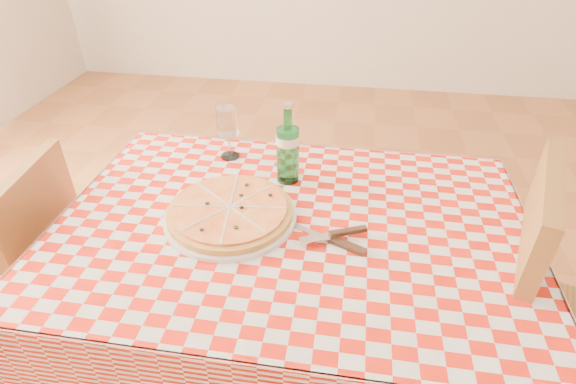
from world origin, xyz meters
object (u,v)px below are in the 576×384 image
Objects in this scene: pizza_plate at (230,211)px; chair_near at (549,311)px; dining_table at (292,249)px; water_bottle at (288,144)px; chair_far at (29,265)px; wine_glass at (228,133)px.

chair_near is at bearing -1.25° from pizza_plate.
water_bottle is at bearing 101.94° from dining_table.
chair_far is 0.95m from water_bottle.
wine_glass is at bearing 178.66° from chair_near.
water_bottle is at bearing -179.01° from chair_near.
wine_glass is (-0.99, 0.35, 0.29)m from chair_near.
chair_far is at bearing -178.20° from dining_table.
dining_table is 3.23× the size of pizza_plate.
chair_far is 4.73× the size of wine_glass.
dining_table is 0.73m from chair_near.
pizza_plate is (-0.17, -0.00, 0.12)m from dining_table.
chair_near is 1.60m from chair_far.
chair_near reaches higher than dining_table.
chair_near is 3.76× the size of water_bottle.
wine_glass is at bearing 105.33° from pizza_plate.
dining_table is at bearing -51.18° from wine_glass.
dining_table is 0.46m from wine_glass.
chair_far is 0.76m from pizza_plate.
dining_table is 6.61× the size of wine_glass.
chair_near reaches higher than wine_glass.
chair_far is 2.32× the size of pizza_plate.
wine_glass is (0.61, 0.35, 0.36)m from chair_far.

